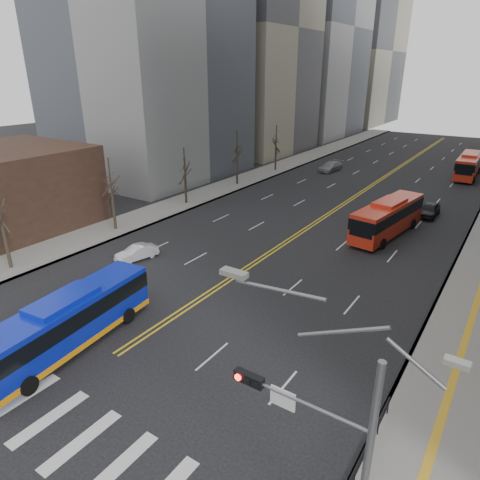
# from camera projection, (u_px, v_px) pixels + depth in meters

# --- Properties ---
(ground) EXTENTS (220.00, 220.00, 0.00)m
(ground) POSITION_uv_depth(u_px,v_px,m) (35.00, 408.00, 20.66)
(ground) COLOR black
(sidewalk_left) EXTENTS (5.00, 130.00, 0.15)m
(sidewalk_left) POSITION_uv_depth(u_px,v_px,m) (249.00, 178.00, 63.87)
(sidewalk_left) COLOR gray
(sidewalk_left) RESTS_ON ground
(crosswalk) EXTENTS (26.70, 4.00, 0.01)m
(crosswalk) POSITION_uv_depth(u_px,v_px,m) (35.00, 408.00, 20.66)
(crosswalk) COLOR silver
(crosswalk) RESTS_ON ground
(centerline) EXTENTS (0.55, 100.00, 0.01)m
(centerline) POSITION_uv_depth(u_px,v_px,m) (380.00, 180.00, 63.08)
(centerline) COLOR gold
(centerline) RESTS_ON ground
(office_towers) EXTENTS (83.00, 134.00, 58.00)m
(office_towers) POSITION_uv_depth(u_px,v_px,m) (427.00, 7.00, 64.54)
(office_towers) COLOR gray
(office_towers) RESTS_ON ground
(signal_mast) EXTENTS (5.37, 0.37, 9.39)m
(signal_mast) POSITION_uv_depth(u_px,v_px,m) (324.00, 428.00, 13.29)
(signal_mast) COLOR slate
(signal_mast) RESTS_ON ground
(pedestrian_railing) EXTENTS (0.06, 6.06, 1.02)m
(pedestrian_railing) POSITION_uv_depth(u_px,v_px,m) (368.00, 446.00, 17.60)
(pedestrian_railing) COLOR black
(pedestrian_railing) RESTS_ON sidewalk_right
(street_trees) EXTENTS (35.20, 47.20, 7.60)m
(street_trees) POSITION_uv_depth(u_px,v_px,m) (269.00, 166.00, 49.21)
(street_trees) COLOR black
(street_trees) RESTS_ON ground
(blue_bus) EXTENTS (3.74, 11.75, 3.37)m
(blue_bus) POSITION_uv_depth(u_px,v_px,m) (66.00, 322.00, 24.49)
(blue_bus) COLOR #0C1EB4
(blue_bus) RESTS_ON ground
(red_bus_near) EXTENTS (4.11, 11.48, 3.56)m
(red_bus_near) POSITION_uv_depth(u_px,v_px,m) (388.00, 216.00, 41.53)
(red_bus_near) COLOR red
(red_bus_near) RESTS_ON ground
(red_bus_far) EXTENTS (3.05, 11.39, 3.59)m
(red_bus_far) POSITION_uv_depth(u_px,v_px,m) (469.00, 164.00, 64.21)
(red_bus_far) COLOR red
(red_bus_far) RESTS_ON ground
(car_white) EXTENTS (2.21, 3.93, 1.23)m
(car_white) POSITION_uv_depth(u_px,v_px,m) (137.00, 253.00, 36.62)
(car_white) COLOR silver
(car_white) RESTS_ON ground
(car_dark_mid) EXTENTS (1.86, 4.49, 1.52)m
(car_dark_mid) POSITION_uv_depth(u_px,v_px,m) (429.00, 210.00, 47.30)
(car_dark_mid) COLOR black
(car_dark_mid) RESTS_ON ground
(car_silver) EXTENTS (2.70, 5.41, 1.51)m
(car_silver) POSITION_uv_depth(u_px,v_px,m) (331.00, 166.00, 68.46)
(car_silver) COLOR #949499
(car_silver) RESTS_ON ground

